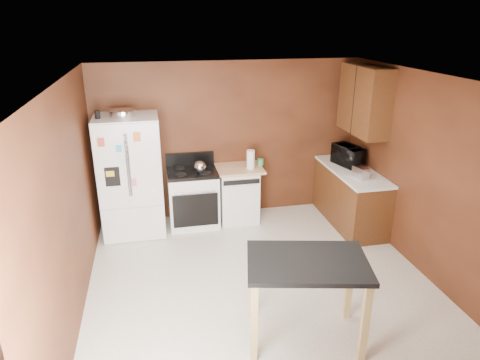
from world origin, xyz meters
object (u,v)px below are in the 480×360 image
object	(u,v)px
paper_towel	(251,159)
microwave	(348,156)
pen_cup	(97,115)
kettle	(200,167)
roasting_pan	(122,113)
green_canister	(260,162)
refrigerator	(131,176)
gas_range	(193,197)
dishwasher	(238,193)
island	(307,273)
toaster	(361,172)

from	to	relation	value
paper_towel	microwave	bearing A→B (deg)	-6.30
pen_cup	kettle	distance (m)	1.63
roasting_pan	kettle	bearing A→B (deg)	-3.95
green_canister	kettle	bearing A→B (deg)	-169.20
refrigerator	gas_range	size ratio (longest dim) A/B	1.64
kettle	green_canister	world-z (taller)	kettle
roasting_pan	microwave	distance (m)	3.50
green_canister	dishwasher	bearing A→B (deg)	-173.44
green_canister	island	world-z (taller)	green_canister
gas_range	island	distance (m)	2.96
refrigerator	island	world-z (taller)	refrigerator
paper_towel	dishwasher	world-z (taller)	paper_towel
pen_cup	paper_towel	bearing A→B (deg)	1.91
roasting_pan	green_canister	distance (m)	2.24
green_canister	pen_cup	bearing A→B (deg)	-175.17
kettle	pen_cup	bearing A→B (deg)	-179.53
gas_range	microwave	bearing A→B (deg)	-5.35
refrigerator	island	distance (m)	3.27
roasting_pan	toaster	world-z (taller)	roasting_pan
gas_range	kettle	bearing A→B (deg)	-47.52
dishwasher	island	distance (m)	2.87
island	toaster	bearing A→B (deg)	52.25
roasting_pan	paper_towel	distance (m)	2.03
toaster	refrigerator	bearing A→B (deg)	152.59
kettle	island	world-z (taller)	kettle
green_canister	microwave	size ratio (longest dim) A/B	0.20
toaster	roasting_pan	bearing A→B (deg)	152.52
kettle	gas_range	bearing A→B (deg)	132.48
kettle	toaster	xyz separation A→B (m)	(2.27, -0.70, -0.01)
paper_towel	green_canister	bearing A→B (deg)	33.70
paper_towel	island	xyz separation A→B (m)	(-0.08, -2.77, -0.27)
dishwasher	microwave	bearing A→B (deg)	-8.34
paper_towel	toaster	xyz separation A→B (m)	(1.47, -0.76, -0.05)
roasting_pan	toaster	distance (m)	3.53
kettle	green_canister	xyz separation A→B (m)	(0.99, 0.19, -0.05)
kettle	gas_range	xyz separation A→B (m)	(-0.11, 0.12, -0.53)
green_canister	dishwasher	world-z (taller)	green_canister
roasting_pan	island	xyz separation A→B (m)	(1.78, -2.78, -1.08)
paper_towel	gas_range	distance (m)	1.08
roasting_pan	kettle	size ratio (longest dim) A/B	1.93
kettle	paper_towel	world-z (taller)	paper_towel
kettle	green_canister	bearing A→B (deg)	10.80
kettle	microwave	distance (m)	2.35
roasting_pan	refrigerator	size ratio (longest dim) A/B	0.20
green_canister	microwave	world-z (taller)	microwave
paper_towel	island	world-z (taller)	paper_towel
island	paper_towel	bearing A→B (deg)	88.35
pen_cup	toaster	xyz separation A→B (m)	(3.66, -0.69, -0.87)
gas_range	dishwasher	size ratio (longest dim) A/B	1.24
toaster	island	xyz separation A→B (m)	(-1.55, -2.00, -0.22)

